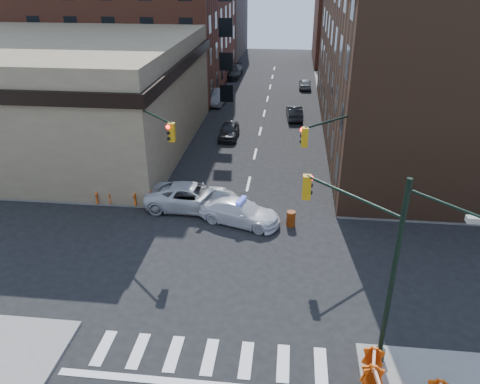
% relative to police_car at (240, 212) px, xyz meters
% --- Properties ---
extents(ground, '(140.00, 140.00, 0.00)m').
position_rel_police_car_xyz_m(ground, '(0.01, -4.35, -0.74)').
color(ground, black).
rests_on(ground, ground).
extents(sidewalk_nw, '(34.00, 54.50, 0.15)m').
position_rel_police_car_xyz_m(sidewalk_nw, '(-22.99, 28.40, -0.67)').
color(sidewalk_nw, gray).
rests_on(sidewalk_nw, ground).
extents(sidewalk_ne, '(34.00, 54.50, 0.15)m').
position_rel_police_car_xyz_m(sidewalk_ne, '(23.01, 28.40, -0.67)').
color(sidewalk_ne, gray).
rests_on(sidewalk_ne, ground).
extents(bank_building, '(22.00, 22.00, 9.00)m').
position_rel_police_car_xyz_m(bank_building, '(-16.99, 12.15, 3.76)').
color(bank_building, '#948161').
rests_on(bank_building, ground).
extents(commercial_row_ne, '(14.00, 34.00, 14.00)m').
position_rel_police_car_xyz_m(commercial_row_ne, '(13.01, 18.15, 6.26)').
color(commercial_row_ne, '#4D301E').
rests_on(commercial_row_ne, ground).
extents(filler_nw, '(20.00, 18.00, 16.00)m').
position_rel_police_car_xyz_m(filler_nw, '(-15.99, 57.65, 7.26)').
color(filler_nw, brown).
rests_on(filler_nw, ground).
extents(filler_ne, '(16.00, 16.00, 12.00)m').
position_rel_police_car_xyz_m(filler_ne, '(14.01, 53.65, 5.26)').
color(filler_ne, brown).
rests_on(filler_ne, ground).
extents(signal_pole_se, '(5.40, 5.27, 8.00)m').
position_rel_police_car_xyz_m(signal_pole_se, '(6.05, -9.87, 3.87)').
color(signal_pole_se, black).
rests_on(signal_pole_se, sidewalk_se).
extents(signal_pole_nw, '(3.58, 3.67, 8.00)m').
position_rel_police_car_xyz_m(signal_pole_nw, '(-5.84, 0.98, 3.60)').
color(signal_pole_nw, black).
rests_on(signal_pole_nw, sidewalk_nw).
extents(signal_pole_ne, '(3.67, 3.58, 8.00)m').
position_rel_police_car_xyz_m(signal_pole_ne, '(5.85, 1.00, 3.60)').
color(signal_pole_ne, black).
rests_on(signal_pole_ne, sidewalk_ne).
extents(tree_ne_near, '(3.00, 3.00, 4.85)m').
position_rel_police_car_xyz_m(tree_ne_near, '(7.51, 21.65, 2.75)').
color(tree_ne_near, black).
rests_on(tree_ne_near, sidewalk_ne).
extents(tree_ne_far, '(3.00, 3.00, 4.85)m').
position_rel_police_car_xyz_m(tree_ne_far, '(7.51, 29.65, 2.75)').
color(tree_ne_far, black).
rests_on(tree_ne_far, sidewalk_ne).
extents(police_car, '(5.49, 3.50, 1.48)m').
position_rel_police_car_xyz_m(police_car, '(0.00, 0.00, 0.00)').
color(police_car, white).
rests_on(police_car, ground).
extents(pickup, '(6.13, 2.97, 1.68)m').
position_rel_police_car_xyz_m(pickup, '(-3.24, 1.45, 0.10)').
color(pickup, silver).
rests_on(pickup, ground).
extents(parked_car_wnear, '(1.67, 4.15, 1.41)m').
position_rel_police_car_xyz_m(parked_car_wnear, '(-2.71, 15.44, -0.03)').
color(parked_car_wnear, black).
rests_on(parked_car_wnear, ground).
extents(parked_car_wfar, '(2.23, 5.05, 1.61)m').
position_rel_police_car_xyz_m(parked_car_wfar, '(-5.49, 26.84, 0.07)').
color(parked_car_wfar, gray).
rests_on(parked_car_wfar, ground).
extents(parked_car_wdeep, '(2.52, 5.66, 1.61)m').
position_rel_police_car_xyz_m(parked_car_wdeep, '(-5.49, 40.54, 0.07)').
color(parked_car_wdeep, black).
rests_on(parked_car_wdeep, ground).
extents(parked_car_enear, '(1.86, 4.34, 1.39)m').
position_rel_police_car_xyz_m(parked_car_enear, '(3.20, 21.95, -0.05)').
color(parked_car_enear, black).
rests_on(parked_car_enear, ground).
extents(parked_car_efar, '(1.53, 3.78, 1.29)m').
position_rel_police_car_xyz_m(parked_car_efar, '(4.50, 35.28, -0.10)').
color(parked_car_efar, gray).
rests_on(parked_car_efar, ground).
extents(pedestrian_a, '(0.65, 0.44, 1.77)m').
position_rel_police_car_xyz_m(pedestrian_a, '(-6.49, 4.48, 0.29)').
color(pedestrian_a, black).
rests_on(pedestrian_a, sidewalk_nw).
extents(pedestrian_b, '(0.97, 0.87, 1.63)m').
position_rel_police_car_xyz_m(pedestrian_b, '(-10.92, 2.76, 0.22)').
color(pedestrian_b, black).
rests_on(pedestrian_b, sidewalk_nw).
extents(pedestrian_c, '(0.97, 1.06, 1.74)m').
position_rel_police_car_xyz_m(pedestrian_c, '(-12.27, 1.99, 0.28)').
color(pedestrian_c, '#1C222B').
rests_on(pedestrian_c, sidewalk_nw).
extents(barrel_road, '(0.71, 0.71, 0.97)m').
position_rel_police_car_xyz_m(barrel_road, '(3.16, -0.08, -0.26)').
color(barrel_road, '#C86409').
rests_on(barrel_road, ground).
extents(barrel_bank, '(0.56, 0.56, 0.91)m').
position_rel_police_car_xyz_m(barrel_bank, '(-4.67, 1.25, -0.29)').
color(barrel_bank, '#C06009').
rests_on(barrel_bank, ground).
extents(barricade_se_a, '(0.84, 1.34, 0.94)m').
position_rel_police_car_xyz_m(barricade_se_a, '(6.41, -11.52, -0.12)').
color(barricade_se_a, red).
rests_on(barricade_se_a, sidewalk_se).
extents(barricade_nw_a, '(1.31, 0.67, 0.97)m').
position_rel_police_car_xyz_m(barricade_nw_a, '(-6.49, 1.35, -0.10)').
color(barricade_nw_a, orange).
rests_on(barricade_nw_a, sidewalk_nw).
extents(barricade_nw_b, '(1.22, 0.75, 0.86)m').
position_rel_police_car_xyz_m(barricade_nw_b, '(-9.18, 1.35, -0.16)').
color(barricade_nw_b, orange).
rests_on(barricade_nw_b, sidewalk_nw).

